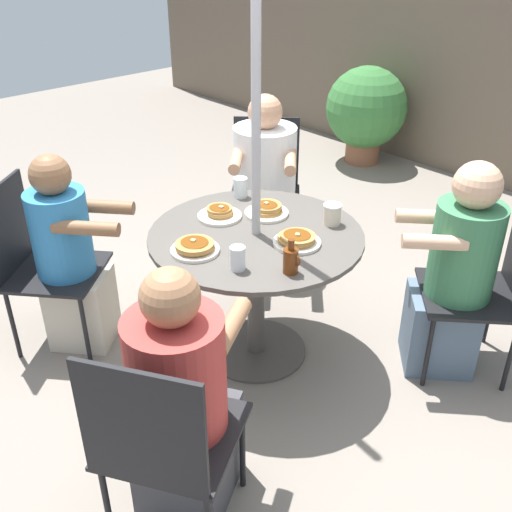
{
  "coord_description": "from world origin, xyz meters",
  "views": [
    {
      "loc": [
        1.89,
        -1.76,
        2.08
      ],
      "look_at": [
        0.0,
        0.0,
        0.6
      ],
      "focal_mm": 42.0,
      "sensor_mm": 36.0,
      "label": 1
    }
  ],
  "objects_px": {
    "patio_table": "(256,261)",
    "coffee_cup": "(332,214)",
    "pancake_plate_a": "(297,240)",
    "pancake_plate_d": "(267,210)",
    "diner_north": "(70,260)",
    "patio_chair_west": "(266,181)",
    "patio_chair_north": "(37,257)",
    "patio_chair_south": "(492,281)",
    "drinking_glass_a": "(238,258)",
    "diner_east": "(182,405)",
    "pancake_plate_b": "(220,214)",
    "pancake_plate_c": "(195,247)",
    "drinking_glass_b": "(240,187)",
    "patio_chair_east": "(162,438)",
    "diner_south": "(454,278)",
    "diner_west": "(264,193)",
    "syrup_bottle": "(291,260)",
    "potted_shrub": "(366,110)"
  },
  "relations": [
    {
      "from": "pancake_plate_d",
      "to": "patio_chair_north",
      "type": "bearing_deg",
      "value": -129.26
    },
    {
      "from": "syrup_bottle",
      "to": "drinking_glass_a",
      "type": "xyz_separation_m",
      "value": [
        -0.18,
        -0.15,
        -0.01
      ]
    },
    {
      "from": "diner_east",
      "to": "potted_shrub",
      "type": "xyz_separation_m",
      "value": [
        -1.92,
        3.54,
        0.01
      ]
    },
    {
      "from": "patio_chair_east",
      "to": "pancake_plate_b",
      "type": "xyz_separation_m",
      "value": [
        -0.85,
        0.98,
        0.23
      ]
    },
    {
      "from": "diner_east",
      "to": "patio_chair_south",
      "type": "distance_m",
      "value": 1.65
    },
    {
      "from": "diner_north",
      "to": "coffee_cup",
      "type": "bearing_deg",
      "value": 96.17
    },
    {
      "from": "pancake_plate_c",
      "to": "drinking_glass_b",
      "type": "height_order",
      "value": "drinking_glass_b"
    },
    {
      "from": "patio_table",
      "to": "drinking_glass_b",
      "type": "distance_m",
      "value": 0.49
    },
    {
      "from": "patio_chair_north",
      "to": "diner_south",
      "type": "bearing_deg",
      "value": 90.65
    },
    {
      "from": "patio_chair_north",
      "to": "patio_chair_south",
      "type": "height_order",
      "value": "same"
    },
    {
      "from": "coffee_cup",
      "to": "drinking_glass_a",
      "type": "distance_m",
      "value": 0.64
    },
    {
      "from": "drinking_glass_b",
      "to": "patio_chair_east",
      "type": "bearing_deg",
      "value": -51.64
    },
    {
      "from": "pancake_plate_b",
      "to": "syrup_bottle",
      "type": "height_order",
      "value": "syrup_bottle"
    },
    {
      "from": "patio_table",
      "to": "patio_chair_west",
      "type": "bearing_deg",
      "value": 133.99
    },
    {
      "from": "pancake_plate_a",
      "to": "pancake_plate_d",
      "type": "relative_size",
      "value": 1.0
    },
    {
      "from": "pancake_plate_d",
      "to": "diner_east",
      "type": "bearing_deg",
      "value": -58.82
    },
    {
      "from": "pancake_plate_b",
      "to": "syrup_bottle",
      "type": "xyz_separation_m",
      "value": [
        0.62,
        -0.12,
        0.04
      ]
    },
    {
      "from": "patio_table",
      "to": "coffee_cup",
      "type": "bearing_deg",
      "value": 62.22
    },
    {
      "from": "patio_chair_east",
      "to": "diner_east",
      "type": "xyz_separation_m",
      "value": [
        -0.09,
        0.16,
        -0.02
      ]
    },
    {
      "from": "diner_south",
      "to": "pancake_plate_b",
      "type": "height_order",
      "value": "diner_south"
    },
    {
      "from": "diner_east",
      "to": "patio_chair_south",
      "type": "relative_size",
      "value": 1.2
    },
    {
      "from": "pancake_plate_c",
      "to": "diner_west",
      "type": "bearing_deg",
      "value": 121.05
    },
    {
      "from": "pancake_plate_a",
      "to": "pancake_plate_b",
      "type": "height_order",
      "value": "pancake_plate_b"
    },
    {
      "from": "patio_chair_south",
      "to": "pancake_plate_d",
      "type": "xyz_separation_m",
      "value": [
        -0.98,
        -0.59,
        0.23
      ]
    },
    {
      "from": "diner_south",
      "to": "patio_chair_south",
      "type": "bearing_deg",
      "value": -90.0
    },
    {
      "from": "patio_chair_east",
      "to": "patio_chair_south",
      "type": "xyz_separation_m",
      "value": [
        0.27,
        1.77,
        0.0
      ]
    },
    {
      "from": "patio_chair_south",
      "to": "pancake_plate_a",
      "type": "relative_size",
      "value": 4.03
    },
    {
      "from": "drinking_glass_a",
      "to": "patio_table",
      "type": "bearing_deg",
      "value": 123.93
    },
    {
      "from": "patio_chair_north",
      "to": "potted_shrub",
      "type": "relative_size",
      "value": 1.02
    },
    {
      "from": "pancake_plate_d",
      "to": "coffee_cup",
      "type": "distance_m",
      "value": 0.34
    },
    {
      "from": "pancake_plate_b",
      "to": "drinking_glass_b",
      "type": "distance_m",
      "value": 0.28
    },
    {
      "from": "patio_table",
      "to": "drinking_glass_b",
      "type": "bearing_deg",
      "value": 148.22
    },
    {
      "from": "patio_chair_south",
      "to": "drinking_glass_a",
      "type": "xyz_separation_m",
      "value": [
        -0.67,
        -1.06,
        0.27
      ]
    },
    {
      "from": "drinking_glass_a",
      "to": "diner_east",
      "type": "bearing_deg",
      "value": -60.75
    },
    {
      "from": "patio_table",
      "to": "diner_north",
      "type": "relative_size",
      "value": 0.97
    },
    {
      "from": "patio_chair_east",
      "to": "potted_shrub",
      "type": "bearing_deg",
      "value": 87.68
    },
    {
      "from": "pancake_plate_b",
      "to": "drinking_glass_b",
      "type": "relative_size",
      "value": 2.08
    },
    {
      "from": "patio_table",
      "to": "drinking_glass_a",
      "type": "relative_size",
      "value": 9.66
    },
    {
      "from": "patio_table",
      "to": "drinking_glass_a",
      "type": "distance_m",
      "value": 0.41
    },
    {
      "from": "patio_chair_east",
      "to": "patio_chair_west",
      "type": "height_order",
      "value": "same"
    },
    {
      "from": "pancake_plate_a",
      "to": "coffee_cup",
      "type": "height_order",
      "value": "coffee_cup"
    },
    {
      "from": "pancake_plate_b",
      "to": "pancake_plate_d",
      "type": "distance_m",
      "value": 0.24
    },
    {
      "from": "patio_chair_west",
      "to": "patio_chair_north",
      "type": "bearing_deg",
      "value": 43.27
    },
    {
      "from": "pancake_plate_c",
      "to": "syrup_bottle",
      "type": "xyz_separation_m",
      "value": [
        0.43,
        0.19,
        0.04
      ]
    },
    {
      "from": "diner_west",
      "to": "pancake_plate_c",
      "type": "height_order",
      "value": "diner_west"
    },
    {
      "from": "patio_table",
      "to": "pancake_plate_c",
      "type": "distance_m",
      "value": 0.38
    },
    {
      "from": "diner_north",
      "to": "pancake_plate_a",
      "type": "relative_size",
      "value": 4.77
    },
    {
      "from": "patio_chair_east",
      "to": "coffee_cup",
      "type": "xyz_separation_m",
      "value": [
        -0.41,
        1.34,
        0.26
      ]
    },
    {
      "from": "coffee_cup",
      "to": "pancake_plate_c",
      "type": "bearing_deg",
      "value": -109.33
    },
    {
      "from": "pancake_plate_b",
      "to": "drinking_glass_b",
      "type": "height_order",
      "value": "drinking_glass_b"
    }
  ]
}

